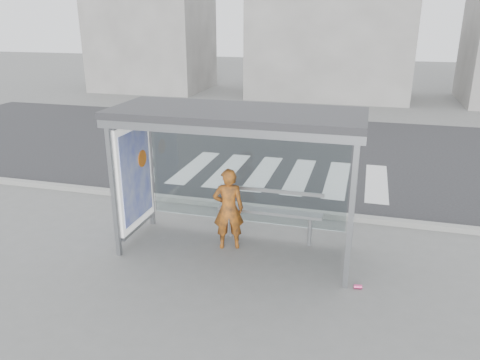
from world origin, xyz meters
name	(u,v)px	position (x,y,z in m)	size (l,w,h in m)	color
ground	(236,251)	(0.00, 0.00, 0.00)	(80.00, 80.00, 0.00)	slate
road	(295,150)	(0.00, 7.00, 0.00)	(30.00, 10.00, 0.01)	black
curb	(260,208)	(0.00, 1.95, 0.06)	(30.00, 0.18, 0.12)	gray
crosswalk	(281,175)	(0.00, 4.50, 0.00)	(5.55, 3.00, 0.00)	silver
bus_shelter	(216,144)	(-0.37, 0.06, 1.98)	(4.25, 1.65, 2.62)	gray
building_left	(152,35)	(-10.00, 18.00, 3.00)	(6.00, 5.00, 6.00)	slate
building_center	(331,47)	(0.00, 18.00, 2.50)	(8.00, 5.00, 5.00)	slate
person	(228,209)	(-0.18, 0.11, 0.77)	(0.56, 0.37, 1.54)	red
bench	(270,211)	(0.49, 0.58, 0.60)	(1.98, 0.24, 1.02)	gray
soda_can	(358,287)	(2.20, -0.70, 0.04)	(0.07, 0.07, 0.13)	#DC407D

